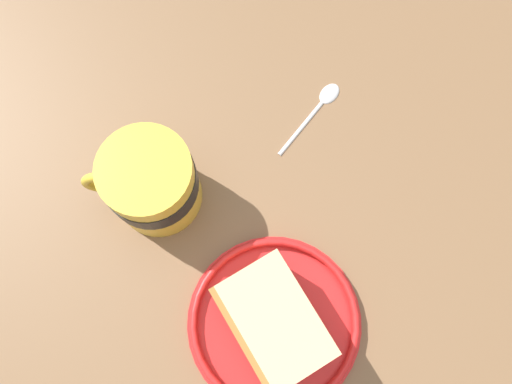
% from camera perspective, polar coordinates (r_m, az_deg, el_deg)
% --- Properties ---
extents(ground_plane, '(1.11, 1.11, 0.03)m').
position_cam_1_polar(ground_plane, '(0.61, -0.56, -6.01)').
color(ground_plane, brown).
extents(small_plate, '(0.18, 0.18, 0.02)m').
position_cam_1_polar(small_plate, '(0.58, 1.96, -13.58)').
color(small_plate, red).
rests_on(small_plate, ground_plane).
extents(cake_slice, '(0.14, 0.12, 0.06)m').
position_cam_1_polar(cake_slice, '(0.55, 1.83, -13.61)').
color(cake_slice, '#9E662D').
rests_on(cake_slice, small_plate).
extents(tea_mug, '(0.11, 0.10, 0.10)m').
position_cam_1_polar(tea_mug, '(0.57, -10.94, 1.17)').
color(tea_mug, gold).
rests_on(tea_mug, ground_plane).
extents(teaspoon, '(0.03, 0.11, 0.01)m').
position_cam_1_polar(teaspoon, '(0.65, 6.90, 9.32)').
color(teaspoon, silver).
rests_on(teaspoon, ground_plane).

